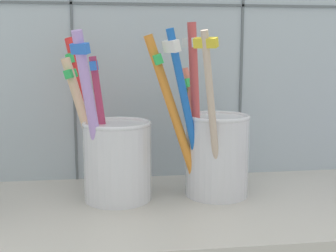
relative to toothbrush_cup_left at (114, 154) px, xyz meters
The scene contains 4 objects.
counter_slab 8.93cm from the toothbrush_cup_left, 24.51° to the right, with size 64.00×22.00×2.00cm, color #BCB7AD.
tile_wall_back 18.96cm from the toothbrush_cup_left, 57.35° to the left, with size 64.00×2.20×45.00cm.
toothbrush_cup_left is the anchor object (origin of this frame).
toothbrush_cup_right 11.05cm from the toothbrush_cup_left, ahead, with size 11.94×11.37×19.22cm.
Camera 1 is at (-6.21, -44.07, 18.09)cm, focal length 46.54 mm.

